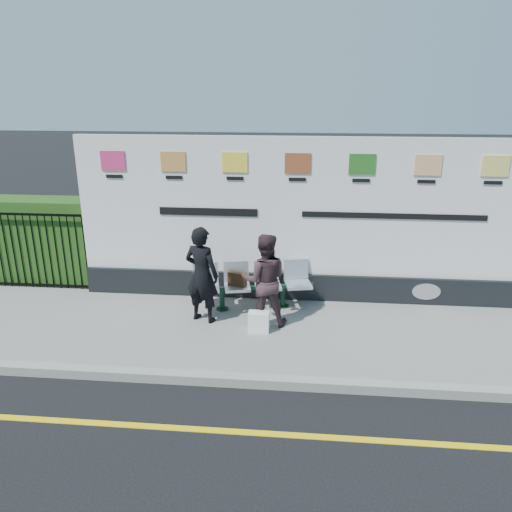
% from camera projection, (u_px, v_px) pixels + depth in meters
% --- Properties ---
extents(ground, '(80.00, 80.00, 0.00)m').
position_uv_depth(ground, '(245.00, 433.00, 5.98)').
color(ground, black).
extents(pavement, '(14.00, 3.00, 0.12)m').
position_uv_depth(pavement, '(262.00, 331.00, 8.32)').
color(pavement, gray).
rests_on(pavement, ground).
extents(kerb, '(14.00, 0.18, 0.14)m').
position_uv_depth(kerb, '(253.00, 381.00, 6.90)').
color(kerb, gray).
rests_on(kerb, ground).
extents(yellow_line, '(14.00, 0.10, 0.01)m').
position_uv_depth(yellow_line, '(245.00, 432.00, 5.98)').
color(yellow_line, yellow).
rests_on(yellow_line, ground).
extents(billboard, '(8.00, 0.30, 3.00)m').
position_uv_depth(billboard, '(296.00, 231.00, 9.10)').
color(billboard, black).
rests_on(billboard, pavement).
extents(hedge, '(2.35, 0.70, 1.70)m').
position_uv_depth(hedge, '(45.00, 240.00, 10.12)').
color(hedge, '#265018').
rests_on(hedge, pavement).
extents(railing, '(2.05, 0.06, 1.54)m').
position_uv_depth(railing, '(35.00, 251.00, 9.72)').
color(railing, black).
rests_on(railing, pavement).
extents(bench, '(2.17, 0.96, 0.45)m').
position_uv_depth(bench, '(253.00, 296.00, 8.98)').
color(bench, silver).
rests_on(bench, pavement).
extents(woman_left, '(0.71, 0.58, 1.66)m').
position_uv_depth(woman_left, '(202.00, 275.00, 8.33)').
color(woman_left, black).
rests_on(woman_left, pavement).
extents(woman_right, '(0.82, 0.67, 1.58)m').
position_uv_depth(woman_right, '(264.00, 280.00, 8.21)').
color(woman_right, '#39252A').
rests_on(woman_right, pavement).
extents(handbag_brown, '(0.35, 0.23, 0.25)m').
position_uv_depth(handbag_brown, '(237.00, 279.00, 8.84)').
color(handbag_brown, black).
rests_on(handbag_brown, bench).
extents(carrier_bag_white, '(0.34, 0.20, 0.34)m').
position_uv_depth(carrier_bag_white, '(259.00, 322.00, 8.14)').
color(carrier_bag_white, white).
rests_on(carrier_bag_white, pavement).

